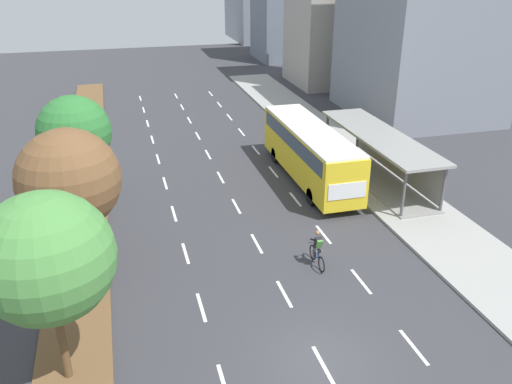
{
  "coord_description": "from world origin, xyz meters",
  "views": [
    {
      "loc": [
        -5.97,
        -13.29,
        12.98
      ],
      "look_at": [
        0.88,
        11.89,
        1.2
      ],
      "focal_mm": 37.23,
      "sensor_mm": 36.0,
      "label": 1
    }
  ],
  "objects_px": {
    "cyclist": "(317,250)",
    "median_tree_second": "(69,180)",
    "bus_shelter": "(382,152)",
    "bus": "(310,148)",
    "median_tree_nearest": "(47,258)",
    "median_tree_third": "(74,132)"
  },
  "relations": [
    {
      "from": "cyclist",
      "to": "median_tree_second",
      "type": "xyz_separation_m",
      "value": [
        -10.29,
        2.51,
        3.56
      ]
    },
    {
      "from": "cyclist",
      "to": "median_tree_second",
      "type": "relative_size",
      "value": 0.28
    },
    {
      "from": "cyclist",
      "to": "median_tree_second",
      "type": "bearing_deg",
      "value": 166.29
    },
    {
      "from": "bus_shelter",
      "to": "median_tree_second",
      "type": "distance_m",
      "value": 18.78
    },
    {
      "from": "bus_shelter",
      "to": "cyclist",
      "type": "bearing_deg",
      "value": -131.74
    },
    {
      "from": "cyclist",
      "to": "median_tree_second",
      "type": "distance_m",
      "value": 11.17
    },
    {
      "from": "bus",
      "to": "median_tree_second",
      "type": "xyz_separation_m",
      "value": [
        -13.42,
        -7.01,
        2.28
      ]
    },
    {
      "from": "median_tree_second",
      "to": "bus_shelter",
      "type": "bearing_deg",
      "value": 18.12
    },
    {
      "from": "bus",
      "to": "median_tree_second",
      "type": "bearing_deg",
      "value": -152.4
    },
    {
      "from": "cyclist",
      "to": "bus",
      "type": "bearing_deg",
      "value": 71.82
    },
    {
      "from": "median_tree_second",
      "to": "bus",
      "type": "bearing_deg",
      "value": 27.6
    },
    {
      "from": "bus_shelter",
      "to": "median_tree_nearest",
      "type": "xyz_separation_m",
      "value": [
        -17.97,
        -12.72,
        2.79
      ]
    },
    {
      "from": "median_tree_third",
      "to": "cyclist",
      "type": "bearing_deg",
      "value": -42.39
    },
    {
      "from": "bus_shelter",
      "to": "median_tree_third",
      "type": "relative_size",
      "value": 1.87
    },
    {
      "from": "bus_shelter",
      "to": "median_tree_second",
      "type": "xyz_separation_m",
      "value": [
        -17.7,
        -5.79,
        2.48
      ]
    },
    {
      "from": "cyclist",
      "to": "median_tree_third",
      "type": "relative_size",
      "value": 0.3
    },
    {
      "from": "bus_shelter",
      "to": "cyclist",
      "type": "relative_size",
      "value": 6.28
    },
    {
      "from": "median_tree_third",
      "to": "bus_shelter",
      "type": "bearing_deg",
      "value": -3.68
    },
    {
      "from": "bus",
      "to": "median_tree_third",
      "type": "distance_m",
      "value": 13.65
    },
    {
      "from": "bus",
      "to": "cyclist",
      "type": "relative_size",
      "value": 6.2
    },
    {
      "from": "cyclist",
      "to": "median_tree_third",
      "type": "bearing_deg",
      "value": 137.61
    },
    {
      "from": "median_tree_nearest",
      "to": "bus",
      "type": "bearing_deg",
      "value": 45.53
    }
  ]
}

